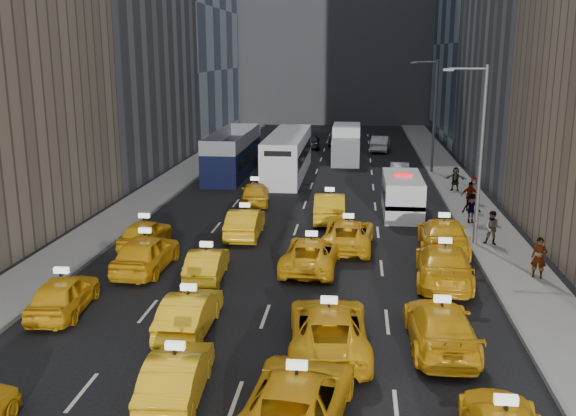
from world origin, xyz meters
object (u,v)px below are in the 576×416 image
(pedestrian_0, at_px, (539,258))
(taxi_2, at_px, (297,399))
(nypd_van, at_px, (402,196))
(city_bus, at_px, (288,155))
(double_decker, at_px, (233,154))
(box_truck, at_px, (346,144))
(taxi_1, at_px, (176,376))

(pedestrian_0, bearing_deg, taxi_2, -106.96)
(nypd_van, distance_m, city_bus, 14.20)
(double_decker, distance_m, box_truck, 11.41)
(taxi_2, bearing_deg, pedestrian_0, -120.82)
(taxi_2, distance_m, city_bus, 35.09)
(pedestrian_0, bearing_deg, city_bus, 140.72)
(taxi_2, bearing_deg, box_truck, -83.93)
(city_bus, bearing_deg, nypd_van, -61.41)
(nypd_van, height_order, city_bus, city_bus)
(nypd_van, relative_size, double_decker, 0.51)
(box_truck, height_order, pedestrian_0, box_truck)
(taxi_1, distance_m, nypd_van, 23.57)
(double_decker, bearing_deg, pedestrian_0, -52.09)
(taxi_2, distance_m, pedestrian_0, 15.19)
(box_truck, xyz_separation_m, pedestrian_0, (8.80, -30.02, -0.54))
(taxi_1, distance_m, box_truck, 41.26)
(taxi_1, bearing_deg, pedestrian_0, -142.60)
(taxi_1, relative_size, taxi_2, 0.77)
(box_truck, bearing_deg, nypd_van, -82.82)
(double_decker, bearing_deg, taxi_2, -76.24)
(city_bus, bearing_deg, double_decker, 172.60)
(nypd_van, xyz_separation_m, city_bus, (-8.21, 11.57, 0.53))
(nypd_van, distance_m, pedestrian_0, 12.31)
(taxi_1, height_order, nypd_van, nypd_van)
(taxi_1, relative_size, double_decker, 0.36)
(nypd_van, bearing_deg, box_truck, 104.38)
(double_decker, height_order, city_bus, double_decker)
(double_decker, bearing_deg, box_truck, 39.14)
(nypd_van, relative_size, pedestrian_0, 3.34)
(nypd_van, distance_m, box_truck, 19.17)
(taxi_1, height_order, pedestrian_0, pedestrian_0)
(nypd_van, relative_size, city_bus, 0.45)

